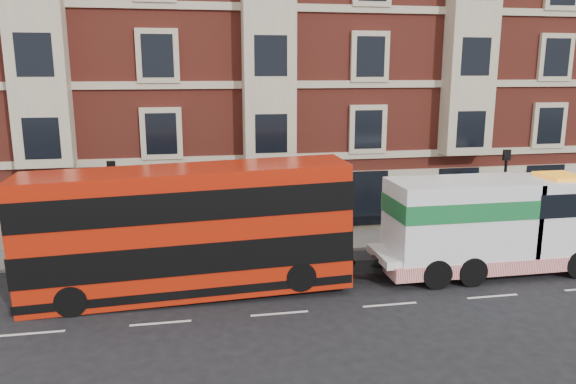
# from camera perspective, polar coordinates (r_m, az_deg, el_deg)

# --- Properties ---
(ground) EXTENTS (120.00, 120.00, 0.00)m
(ground) POSITION_cam_1_polar(r_m,az_deg,el_deg) (19.75, -0.86, -12.25)
(ground) COLOR black
(ground) RESTS_ON ground
(sidewalk) EXTENTS (90.00, 3.00, 0.15)m
(sidewalk) POSITION_cam_1_polar(r_m,az_deg,el_deg) (26.65, -3.63, -5.44)
(sidewalk) COLOR slate
(sidewalk) RESTS_ON ground
(victorian_terrace) EXTENTS (45.00, 12.00, 20.40)m
(victorian_terrace) POSITION_cam_1_polar(r_m,az_deg,el_deg) (32.92, -4.67, 15.58)
(victorian_terrace) COLOR maroon
(victorian_terrace) RESTS_ON ground
(lamp_post_west) EXTENTS (0.35, 0.15, 4.35)m
(lamp_post_west) POSITION_cam_1_polar(r_m,az_deg,el_deg) (24.70, -17.28, -1.16)
(lamp_post_west) COLOR black
(lamp_post_west) RESTS_ON sidewalk
(lamp_post_east) EXTENTS (0.35, 0.15, 4.35)m
(lamp_post_east) POSITION_cam_1_polar(r_m,az_deg,el_deg) (28.77, 21.09, 0.44)
(lamp_post_east) COLOR black
(lamp_post_east) RESTS_ON sidewalk
(double_decker_bus) EXTENTS (11.79, 2.71, 4.77)m
(double_decker_bus) POSITION_cam_1_polar(r_m,az_deg,el_deg) (20.83, -10.16, -3.70)
(double_decker_bus) COLOR #B61E0A
(double_decker_bus) RESTS_ON ground
(tow_truck) EXTENTS (9.44, 2.79, 3.93)m
(tow_truck) POSITION_cam_1_polar(r_m,az_deg,el_deg) (24.20, 19.80, -3.06)
(tow_truck) COLOR white
(tow_truck) RESTS_ON ground
(pedestrian) EXTENTS (0.74, 0.54, 1.86)m
(pedestrian) POSITION_cam_1_polar(r_m,az_deg,el_deg) (26.04, -19.15, -4.24)
(pedestrian) COLOR black
(pedestrian) RESTS_ON sidewalk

